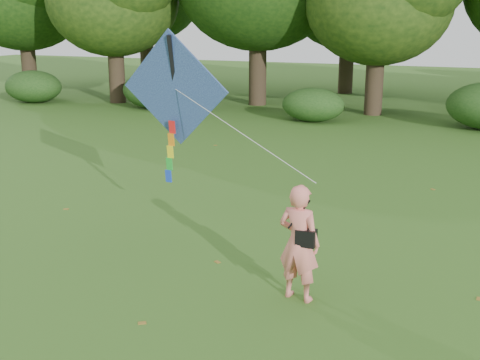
% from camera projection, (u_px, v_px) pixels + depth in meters
% --- Properties ---
extents(ground, '(100.00, 100.00, 0.00)m').
position_uv_depth(ground, '(255.00, 319.00, 8.80)').
color(ground, '#265114').
rests_on(ground, ground).
extents(man_kite_flyer, '(0.74, 0.55, 1.86)m').
position_uv_depth(man_kite_flyer, '(299.00, 243.00, 9.22)').
color(man_kite_flyer, '#F17E71').
rests_on(man_kite_flyer, ground).
extents(bystander_left, '(0.94, 0.86, 1.57)m').
position_uv_depth(bystander_left, '(206.00, 96.00, 27.77)').
color(bystander_left, '#252731').
rests_on(bystander_left, ground).
extents(crossbody_bag, '(0.43, 0.20, 0.72)m').
position_uv_depth(crossbody_bag, '(306.00, 237.00, 9.11)').
color(crossbody_bag, black).
rests_on(crossbody_bag, ground).
extents(flying_kite, '(4.74, 2.64, 3.12)m').
position_uv_depth(flying_kite, '(175.00, 91.00, 11.92)').
color(flying_kite, '#284CAF').
rests_on(flying_kite, ground).
extents(shrub_band, '(39.15, 3.22, 1.88)m').
position_uv_depth(shrub_band, '(394.00, 104.00, 24.54)').
color(shrub_band, '#264919').
rests_on(shrub_band, ground).
extents(fallen_leaves, '(11.98, 14.90, 0.01)m').
position_uv_depth(fallen_leaves, '(308.00, 260.00, 10.93)').
color(fallen_leaves, olive).
rests_on(fallen_leaves, ground).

